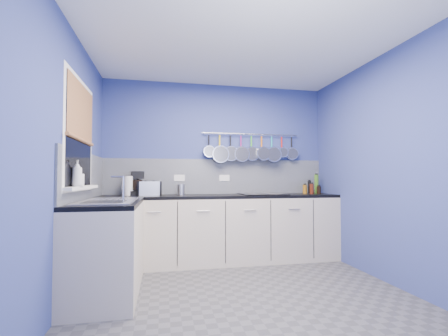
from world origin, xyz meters
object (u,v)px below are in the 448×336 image
object	(u,v)px
soap_bottle_a	(77,173)
canister	(181,190)
soap_bottle_b	(78,177)
toaster	(150,188)
coffee_maker	(137,183)
paper_towel	(128,186)
hob	(262,194)

from	to	relation	value
soap_bottle_a	canister	world-z (taller)	soap_bottle_a
soap_bottle_b	toaster	bearing A→B (deg)	63.11
coffee_maker	toaster	bearing A→B (deg)	-25.14
canister	paper_towel	bearing A→B (deg)	-175.69
soap_bottle_b	paper_towel	distance (m)	1.19
soap_bottle_a	coffee_maker	size ratio (longest dim) A/B	0.75
soap_bottle_a	toaster	xyz separation A→B (m)	(0.58, 1.20, -0.18)
coffee_maker	canister	size ratio (longest dim) A/B	2.22
paper_towel	coffee_maker	distance (m)	0.12
soap_bottle_b	coffee_maker	bearing A→B (deg)	70.95
canister	hob	size ratio (longest dim) A/B	0.24
canister	hob	distance (m)	1.13
soap_bottle_b	canister	distance (m)	1.57
canister	soap_bottle_b	bearing A→B (deg)	-129.74
soap_bottle_a	canister	xyz separation A→B (m)	(1.00, 1.24, -0.20)
soap_bottle_a	hob	bearing A→B (deg)	28.19
soap_bottle_a	canister	size ratio (longest dim) A/B	1.67
toaster	hob	bearing A→B (deg)	-10.79
paper_towel	canister	world-z (taller)	paper_towel
soap_bottle_a	soap_bottle_b	xyz separation A→B (m)	(0.00, 0.04, -0.03)
soap_bottle_b	paper_towel	world-z (taller)	soap_bottle_b
soap_bottle_b	toaster	xyz separation A→B (m)	(0.58, 1.15, -0.14)
coffee_maker	toaster	xyz separation A→B (m)	(0.17, -0.05, -0.07)
paper_towel	toaster	size ratio (longest dim) A/B	0.89
soap_bottle_a	toaster	size ratio (longest dim) A/B	0.84
coffee_maker	canister	xyz separation A→B (m)	(0.58, -0.01, -0.09)
soap_bottle_b	paper_towel	size ratio (longest dim) A/B	0.68
paper_towel	toaster	distance (m)	0.28
canister	coffee_maker	bearing A→B (deg)	179.23
soap_bottle_a	paper_towel	bearing A→B (deg)	75.35
soap_bottle_b	toaster	distance (m)	1.30
paper_towel	hob	distance (m)	1.81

